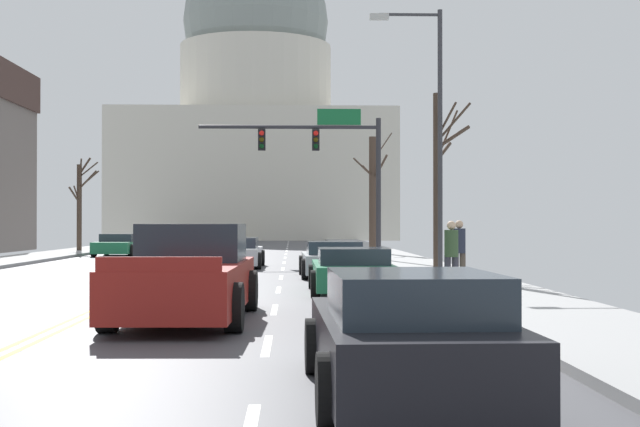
# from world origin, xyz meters

# --- Properties ---
(ground) EXTENTS (20.00, 180.00, 0.20)m
(ground) POSITION_xyz_m (0.00, -0.00, 0.02)
(ground) COLOR #47474C
(signal_gantry) EXTENTS (7.91, 0.41, 6.54)m
(signal_gantry) POSITION_xyz_m (5.36, 17.42, 4.78)
(signal_gantry) COLOR #28282D
(signal_gantry) RESTS_ON ground
(street_lamp_right) EXTENTS (2.15, 0.24, 7.87)m
(street_lamp_right) POSITION_xyz_m (7.93, 4.87, 4.78)
(street_lamp_right) COLOR #333338
(street_lamp_right) RESTS_ON ground
(capitol_building) EXTENTS (28.20, 18.65, 32.89)m
(capitol_building) POSITION_xyz_m (0.00, 72.50, 12.75)
(capitol_building) COLOR beige
(capitol_building) RESTS_ON ground
(sedan_near_00) EXTENTS (2.12, 4.53, 1.16)m
(sedan_near_00) POSITION_xyz_m (1.68, 13.27, 0.55)
(sedan_near_00) COLOR silver
(sedan_near_00) RESTS_ON ground
(sedan_near_01) EXTENTS (2.17, 4.28, 1.15)m
(sedan_near_01) POSITION_xyz_m (5.16, 7.26, 0.54)
(sedan_near_01) COLOR #9EA3A8
(sedan_near_01) RESTS_ON ground
(sedan_near_02) EXTENTS (2.10, 4.60, 1.12)m
(sedan_near_02) POSITION_xyz_m (5.33, 0.80, 0.53)
(sedan_near_02) COLOR #1E7247
(sedan_near_02) RESTS_ON ground
(pickup_truck_near_03) EXTENTS (2.38, 5.84, 1.72)m
(pickup_truck_near_03) POSITION_xyz_m (1.98, -5.10, 0.76)
(pickup_truck_near_03) COLOR maroon
(pickup_truck_near_03) RESTS_ON ground
(sedan_near_04) EXTENTS (2.03, 4.35, 1.27)m
(sedan_near_04) POSITION_xyz_m (5.02, -12.27, 0.60)
(sedan_near_04) COLOR black
(sedan_near_04) RESTS_ON ground
(sedan_oncoming_00) EXTENTS (2.23, 4.27, 1.15)m
(sedan_oncoming_00) POSITION_xyz_m (-5.19, 25.46, 0.54)
(sedan_oncoming_00) COLOR #1E7247
(sedan_oncoming_00) RESTS_ON ground
(sedan_oncoming_01) EXTENTS (2.20, 4.41, 1.23)m
(sedan_oncoming_01) POSITION_xyz_m (-5.10, 36.89, 0.57)
(sedan_oncoming_01) COLOR silver
(sedan_oncoming_01) RESTS_ON ground
(sedan_oncoming_02) EXTENTS (1.99, 4.55, 1.17)m
(sedan_oncoming_02) POSITION_xyz_m (-5.42, 50.15, 0.56)
(sedan_oncoming_02) COLOR navy
(sedan_oncoming_02) RESTS_ON ground
(bare_tree_00) EXTENTS (2.14, 1.02, 6.37)m
(bare_tree_00) POSITION_xyz_m (8.11, 25.79, 3.29)
(bare_tree_00) COLOR #423328
(bare_tree_00) RESTS_ON ground
(bare_tree_02) EXTENTS (1.17, 1.96, 5.48)m
(bare_tree_02) POSITION_xyz_m (8.25, 5.39, 3.04)
(bare_tree_02) COLOR #423328
(bare_tree_02) RESTS_ON ground
(bare_tree_03) EXTENTS (1.92, 2.06, 5.34)m
(bare_tree_03) POSITION_xyz_m (-8.34, 30.32, 2.92)
(bare_tree_03) COLOR #423328
(bare_tree_03) RESTS_ON ground
(pedestrian_00) EXTENTS (0.35, 0.34, 1.64)m
(pedestrian_00) POSITION_xyz_m (7.75, 0.54, 1.05)
(pedestrian_00) COLOR #33333D
(pedestrian_00) RESTS_ON ground
(pedestrian_01) EXTENTS (0.35, 0.34, 1.66)m
(pedestrian_01) POSITION_xyz_m (8.39, 2.88, 1.06)
(pedestrian_01) COLOR #4C4238
(pedestrian_01) RESTS_ON ground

